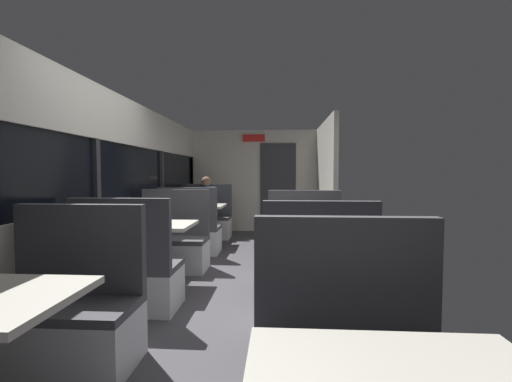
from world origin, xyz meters
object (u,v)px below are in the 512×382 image
object	(u,v)px
bench_mid_window_facing_end	(128,276)
bench_far_window_facing_end	(190,234)
bench_rear_aisle_facing_end	(318,287)
seated_passenger	(207,212)
dining_table_mid_window	(154,232)
bench_rear_aisle_facing_entry	(305,251)
dining_table_rear_aisle	(310,237)
bench_front_aisle_facing_entry	(351,381)
bench_mid_window_facing_entry	(173,246)
bench_far_window_facing_entry	(208,222)
dining_table_far_window	(200,210)
bench_near_window_facing_entry	(68,318)

from	to	relation	value
bench_mid_window_facing_end	bench_far_window_facing_end	world-z (taller)	same
bench_rear_aisle_facing_end	seated_passenger	size ratio (longest dim) A/B	0.87
dining_table_mid_window	bench_rear_aisle_facing_entry	xyz separation A→B (m)	(1.79, 0.50, -0.31)
bench_rear_aisle_facing_entry	seated_passenger	world-z (taller)	seated_passenger
bench_far_window_facing_end	dining_table_rear_aisle	bearing A→B (deg)	-45.98
bench_mid_window_facing_end	bench_front_aisle_facing_entry	distance (m)	2.37
bench_mid_window_facing_entry	bench_far_window_facing_end	size ratio (longest dim) A/B	1.00
bench_mid_window_facing_end	bench_rear_aisle_facing_end	bearing A→B (deg)	-6.38
bench_mid_window_facing_end	bench_far_window_facing_entry	distance (m)	3.75
bench_mid_window_facing_entry	dining_table_far_window	world-z (taller)	bench_mid_window_facing_entry
seated_passenger	dining_table_rear_aisle	bearing A→B (deg)	-60.62
bench_far_window_facing_end	bench_rear_aisle_facing_end	xyz separation A→B (m)	(1.79, -2.55, 0.00)
dining_table_mid_window	bench_far_window_facing_end	size ratio (longest dim) A/B	0.82
seated_passenger	bench_front_aisle_facing_entry	bearing A→B (deg)	-71.11
bench_front_aisle_facing_entry	bench_rear_aisle_facing_end	bearing A→B (deg)	90.00
dining_table_rear_aisle	bench_rear_aisle_facing_end	distance (m)	0.77
bench_rear_aisle_facing_end	seated_passenger	distance (m)	4.28
bench_mid_window_facing_entry	bench_far_window_facing_entry	distance (m)	2.35
bench_mid_window_facing_entry	bench_far_window_facing_end	world-z (taller)	same
dining_table_mid_window	bench_far_window_facing_end	distance (m)	1.68
bench_rear_aisle_facing_end	bench_mid_window_facing_entry	bearing A→B (deg)	138.23
dining_table_far_window	bench_rear_aisle_facing_end	world-z (taller)	bench_rear_aisle_facing_end
bench_far_window_facing_end	bench_mid_window_facing_end	bearing A→B (deg)	-90.00
dining_table_mid_window	bench_rear_aisle_facing_entry	bearing A→B (deg)	15.59
bench_near_window_facing_entry	bench_mid_window_facing_entry	xyz separation A→B (m)	(0.00, 2.35, 0.00)
bench_rear_aisle_facing_entry	bench_front_aisle_facing_entry	bearing A→B (deg)	-90.00
bench_front_aisle_facing_entry	seated_passenger	xyz separation A→B (m)	(-1.79, 5.23, 0.21)
bench_rear_aisle_facing_entry	dining_table_rear_aisle	bearing A→B (deg)	-90.00
bench_rear_aisle_facing_entry	bench_far_window_facing_entry	bearing A→B (deg)	125.05
bench_near_window_facing_entry	bench_far_window_facing_entry	bearing A→B (deg)	90.00
bench_far_window_facing_entry	seated_passenger	xyz separation A→B (m)	(0.00, -0.07, 0.21)
bench_mid_window_facing_end	bench_far_window_facing_end	distance (m)	2.35
bench_rear_aisle_facing_end	dining_table_mid_window	bearing A→B (deg)	153.32
bench_mid_window_facing_entry	bench_rear_aisle_facing_entry	bearing A→B (deg)	-6.38
bench_rear_aisle_facing_entry	dining_table_far_window	bearing A→B (deg)	134.02
bench_front_aisle_facing_entry	bench_rear_aisle_facing_entry	world-z (taller)	same
dining_table_mid_window	dining_table_rear_aisle	size ratio (longest dim) A/B	1.00
dining_table_mid_window	bench_front_aisle_facing_entry	size ratio (longest dim) A/B	0.82
bench_mid_window_facing_end	bench_mid_window_facing_entry	bearing A→B (deg)	90.00
bench_near_window_facing_entry	dining_table_mid_window	distance (m)	1.68
bench_mid_window_facing_end	bench_far_window_facing_end	size ratio (longest dim) A/B	1.00
bench_mid_window_facing_entry	dining_table_rear_aisle	bearing A→B (deg)	-26.68
bench_mid_window_facing_end	dining_table_mid_window	bearing A→B (deg)	90.00
bench_far_window_facing_end	bench_front_aisle_facing_entry	bearing A→B (deg)	-65.37
bench_near_window_facing_entry	dining_table_mid_window	bearing A→B (deg)	90.00
bench_mid_window_facing_end	bench_far_window_facing_entry	xyz separation A→B (m)	(0.00, 3.75, 0.00)
bench_far_window_facing_entry	dining_table_rear_aisle	bearing A→B (deg)	-61.16
bench_rear_aisle_facing_end	bench_mid_window_facing_end	bearing A→B (deg)	173.62
bench_far_window_facing_end	bench_rear_aisle_facing_entry	size ratio (longest dim) A/B	1.00
bench_far_window_facing_entry	bench_rear_aisle_facing_end	bearing A→B (deg)	-65.62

